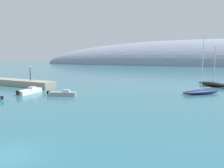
{
  "coord_description": "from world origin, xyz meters",
  "views": [
    {
      "loc": [
        11.59,
        -9.54,
        6.85
      ],
      "look_at": [
        -3.42,
        28.94,
        1.34
      ],
      "focal_mm": 32.2,
      "sensor_mm": 36.0,
      "label": 1
    }
  ],
  "objects_px": {
    "sailboat_black_near_shore": "(213,84)",
    "sailboat_navy_outer_mooring": "(201,92)",
    "motorboat_grey_alongside_breakwater": "(63,94)",
    "motorboat_white_foreground": "(30,91)",
    "harbor_lamp_post": "(30,71)"
  },
  "relations": [
    {
      "from": "sailboat_navy_outer_mooring",
      "to": "harbor_lamp_post",
      "type": "relative_size",
      "value": 3.15
    },
    {
      "from": "sailboat_black_near_shore",
      "to": "harbor_lamp_post",
      "type": "relative_size",
      "value": 2.73
    },
    {
      "from": "motorboat_grey_alongside_breakwater",
      "to": "harbor_lamp_post",
      "type": "relative_size",
      "value": 1.54
    },
    {
      "from": "sailboat_navy_outer_mooring",
      "to": "motorboat_grey_alongside_breakwater",
      "type": "bearing_deg",
      "value": -13.56
    },
    {
      "from": "sailboat_black_near_shore",
      "to": "motorboat_grey_alongside_breakwater",
      "type": "relative_size",
      "value": 1.78
    },
    {
      "from": "sailboat_black_near_shore",
      "to": "motorboat_grey_alongside_breakwater",
      "type": "xyz_separation_m",
      "value": [
        -26.32,
        -23.02,
        -0.15
      ]
    },
    {
      "from": "sailboat_black_near_shore",
      "to": "sailboat_navy_outer_mooring",
      "type": "xyz_separation_m",
      "value": [
        -3.22,
        -12.29,
        -0.05
      ]
    },
    {
      "from": "sailboat_navy_outer_mooring",
      "to": "motorboat_grey_alongside_breakwater",
      "type": "relative_size",
      "value": 2.05
    },
    {
      "from": "sailboat_navy_outer_mooring",
      "to": "motorboat_white_foreground",
      "type": "relative_size",
      "value": 1.91
    },
    {
      "from": "motorboat_grey_alongside_breakwater",
      "to": "harbor_lamp_post",
      "type": "height_order",
      "value": "harbor_lamp_post"
    },
    {
      "from": "motorboat_white_foreground",
      "to": "motorboat_grey_alongside_breakwater",
      "type": "xyz_separation_m",
      "value": [
        7.35,
        0.2,
        -0.04
      ]
    },
    {
      "from": "motorboat_grey_alongside_breakwater",
      "to": "sailboat_black_near_shore",
      "type": "bearing_deg",
      "value": 24.62
    },
    {
      "from": "motorboat_white_foreground",
      "to": "harbor_lamp_post",
      "type": "height_order",
      "value": "harbor_lamp_post"
    },
    {
      "from": "sailboat_black_near_shore",
      "to": "sailboat_navy_outer_mooring",
      "type": "distance_m",
      "value": 12.7
    },
    {
      "from": "motorboat_white_foreground",
      "to": "sailboat_navy_outer_mooring",
      "type": "bearing_deg",
      "value": -70.91
    }
  ]
}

